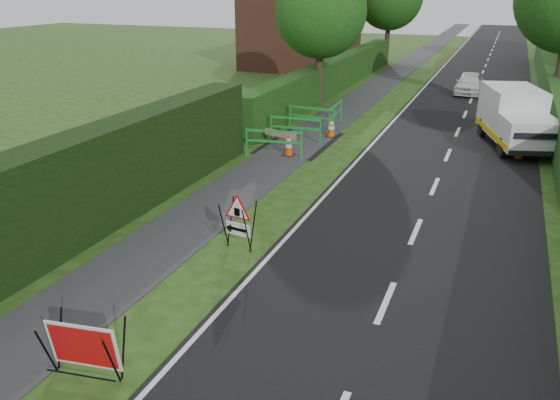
% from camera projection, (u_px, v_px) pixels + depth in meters
% --- Properties ---
extents(ground, '(120.00, 120.00, 0.00)m').
position_uv_depth(ground, '(247.00, 302.00, 10.63)').
color(ground, '#203F12').
rests_on(ground, ground).
extents(road_surface, '(6.00, 90.00, 0.02)m').
position_uv_depth(road_surface, '(485.00, 67.00, 39.80)').
color(road_surface, black).
rests_on(road_surface, ground).
extents(footpath, '(2.00, 90.00, 0.02)m').
position_uv_depth(footpath, '(409.00, 63.00, 41.73)').
color(footpath, '#2D2D30').
rests_on(footpath, ground).
extents(hedge_west_near, '(1.10, 18.00, 2.50)m').
position_uv_depth(hedge_west_near, '(49.00, 257.00, 12.39)').
color(hedge_west_near, black).
rests_on(hedge_west_near, ground).
extents(hedge_west_far, '(1.00, 24.00, 1.80)m').
position_uv_depth(hedge_west_far, '(334.00, 91.00, 31.28)').
color(hedge_west_far, '#14380F').
rests_on(hedge_west_far, ground).
extents(house_west, '(7.50, 7.40, 7.88)m').
position_uv_depth(house_west, '(301.00, 26.00, 38.83)').
color(house_west, brown).
rests_on(house_west, ground).
extents(tree_nw, '(4.40, 4.40, 6.70)m').
position_uv_depth(tree_nw, '(321.00, 12.00, 26.04)').
color(tree_nw, '#2D2116').
rests_on(tree_nw, ground).
extents(tree_fe, '(4.20, 4.20, 6.33)m').
position_uv_depth(tree_fe, '(552.00, 5.00, 39.43)').
color(tree_fe, '#2D2116').
rests_on(tree_fe, ground).
extents(red_rect_sign, '(1.24, 0.87, 0.99)m').
position_uv_depth(red_rect_sign, '(84.00, 347.00, 8.41)').
color(red_rect_sign, black).
rests_on(red_rect_sign, ground).
extents(triangle_sign, '(0.87, 0.87, 1.16)m').
position_uv_depth(triangle_sign, '(236.00, 218.00, 12.45)').
color(triangle_sign, black).
rests_on(triangle_sign, ground).
extents(works_van, '(3.04, 4.90, 2.10)m').
position_uv_depth(works_van, '(516.00, 117.00, 20.40)').
color(works_van, silver).
rests_on(works_van, ground).
extents(traffic_cone_0, '(0.38, 0.38, 0.79)m').
position_uv_depth(traffic_cone_0, '(520.00, 148.00, 19.13)').
color(traffic_cone_0, black).
rests_on(traffic_cone_0, ground).
extents(traffic_cone_1, '(0.38, 0.38, 0.79)m').
position_uv_depth(traffic_cone_1, '(530.00, 141.00, 19.92)').
color(traffic_cone_1, black).
rests_on(traffic_cone_1, ground).
extents(traffic_cone_2, '(0.38, 0.38, 0.79)m').
position_uv_depth(traffic_cone_2, '(523.00, 126.00, 21.98)').
color(traffic_cone_2, black).
rests_on(traffic_cone_2, ground).
extents(traffic_cone_3, '(0.38, 0.38, 0.79)m').
position_uv_depth(traffic_cone_3, '(289.00, 145.00, 19.46)').
color(traffic_cone_3, black).
rests_on(traffic_cone_3, ground).
extents(traffic_cone_4, '(0.38, 0.38, 0.79)m').
position_uv_depth(traffic_cone_4, '(331.00, 127.00, 21.84)').
color(traffic_cone_4, black).
rests_on(traffic_cone_4, ground).
extents(ped_barrier_0, '(2.09, 0.72, 1.00)m').
position_uv_depth(ped_barrier_0, '(274.00, 139.00, 19.27)').
color(ped_barrier_0, '#1A9231').
rests_on(ped_barrier_0, ground).
extents(ped_barrier_1, '(2.08, 0.48, 1.00)m').
position_uv_depth(ped_barrier_1, '(295.00, 126.00, 21.08)').
color(ped_barrier_1, '#1A9231').
rests_on(ped_barrier_1, ground).
extents(ped_barrier_2, '(2.08, 0.47, 1.00)m').
position_uv_depth(ped_barrier_2, '(312.00, 115.00, 22.76)').
color(ped_barrier_2, '#1A9231').
rests_on(ped_barrier_2, ground).
extents(ped_barrier_3, '(0.42, 2.07, 1.00)m').
position_uv_depth(ped_barrier_3, '(336.00, 112.00, 23.37)').
color(ped_barrier_3, '#1A9231').
rests_on(ped_barrier_3, ground).
extents(redwhite_plank, '(1.45, 0.46, 0.25)m').
position_uv_depth(redwhite_plank, '(280.00, 145.00, 20.82)').
color(redwhite_plank, red).
rests_on(redwhite_plank, ground).
extents(hatchback_car, '(1.44, 3.47, 1.17)m').
position_uv_depth(hatchback_car, '(469.00, 83.00, 30.27)').
color(hatchback_car, white).
rests_on(hatchback_car, ground).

